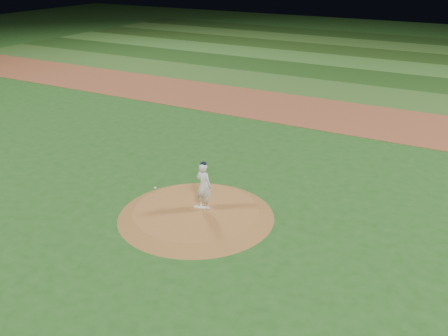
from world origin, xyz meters
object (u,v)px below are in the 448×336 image
object	(u,v)px
pitchers_mound	(196,213)
pitching_rubber	(202,207)
pitcher_on_mound	(204,186)
rosin_bag	(155,188)

from	to	relation	value
pitchers_mound	pitching_rubber	distance (m)	0.28
pitcher_on_mound	rosin_bag	bearing A→B (deg)	170.38
pitching_rubber	pitcher_on_mound	size ratio (longest dim) A/B	0.31
rosin_bag	pitcher_on_mound	xyz separation A→B (m)	(2.45, -0.42, 0.84)
pitching_rubber	rosin_bag	size ratio (longest dim) A/B	4.88
rosin_bag	pitching_rubber	bearing A→B (deg)	-11.00
pitchers_mound	pitching_rubber	bearing A→B (deg)	69.72
pitchers_mound	rosin_bag	world-z (taller)	rosin_bag
pitchers_mound	pitching_rubber	size ratio (longest dim) A/B	10.16
pitchers_mound	pitcher_on_mound	distance (m)	1.04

